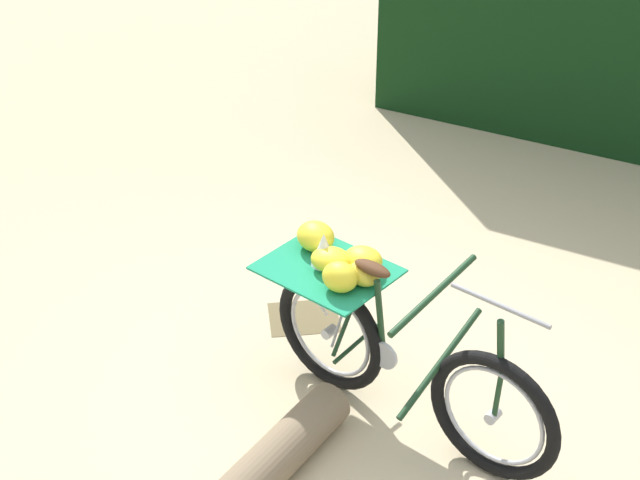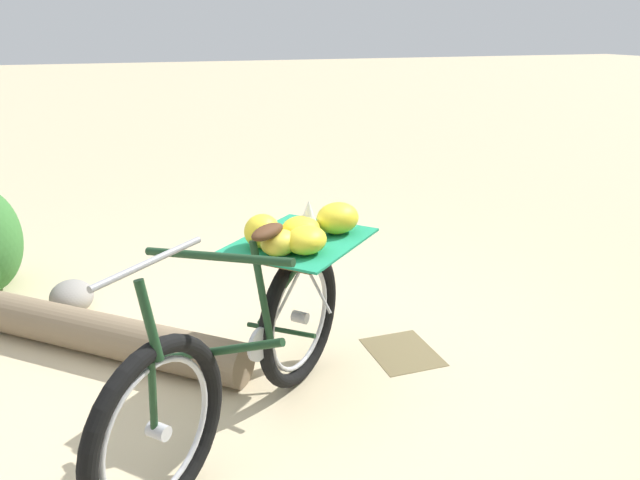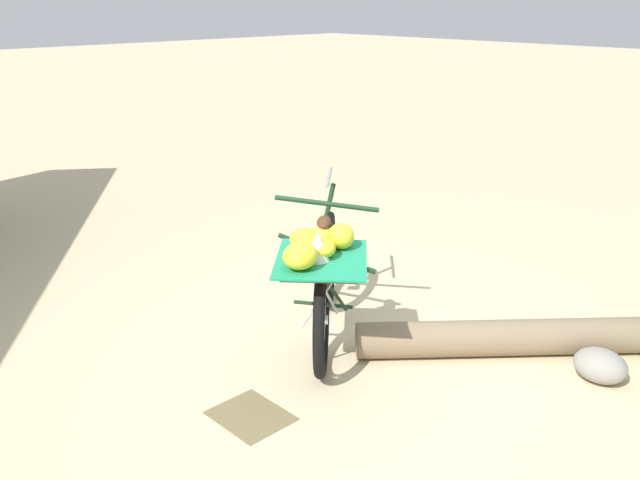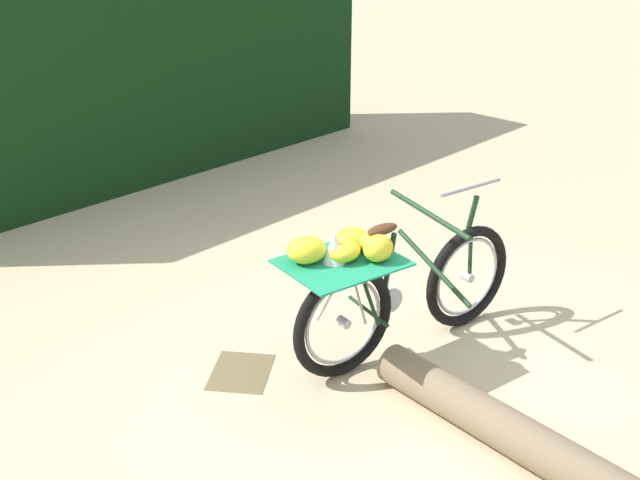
% 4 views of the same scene
% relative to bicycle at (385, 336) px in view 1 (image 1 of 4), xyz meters
% --- Properties ---
extents(ground_plane, '(60.00, 60.00, 0.00)m').
position_rel_bicycle_xyz_m(ground_plane, '(0.16, -0.14, -0.52)').
color(ground_plane, beige).
extents(bicycle, '(1.43, 1.51, 1.03)m').
position_rel_bicycle_xyz_m(bicycle, '(0.00, 0.00, 0.00)').
color(bicycle, black).
rests_on(bicycle, ground_plane).
extents(leaf_litter_patch, '(0.44, 0.36, 0.01)m').
position_rel_bicycle_xyz_m(leaf_litter_patch, '(0.34, -0.90, -0.51)').
color(leaf_litter_patch, olive).
rests_on(leaf_litter_patch, ground_plane).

